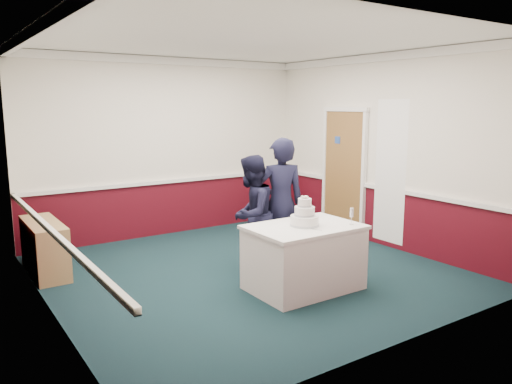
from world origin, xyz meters
TOP-DOWN VIEW (x-y plane):
  - ground at (0.00, 0.00)m, footprint 5.00×5.00m
  - room_shell at (0.08, 0.61)m, footprint 5.00×5.00m
  - sideboard at (-2.28, 1.47)m, footprint 0.41×1.20m
  - cake_table at (0.21, -0.89)m, footprint 1.32×0.92m
  - wedding_cake at (0.21, -0.89)m, footprint 0.35×0.35m
  - cake_knife at (0.18, -1.09)m, footprint 0.09×0.21m
  - champagne_flute at (0.71, -1.17)m, footprint 0.05×0.05m
  - person_man at (0.04, 0.00)m, footprint 0.96×0.91m
  - person_woman at (0.45, -0.08)m, footprint 0.77×0.65m

SIDE VIEW (x-z plane):
  - ground at x=0.00m, z-range 0.00..0.00m
  - sideboard at x=-2.28m, z-range 0.00..0.70m
  - cake_table at x=0.21m, z-range 0.01..0.80m
  - person_man at x=0.04m, z-range 0.00..1.57m
  - cake_knife at x=0.18m, z-range 0.79..0.79m
  - person_woman at x=0.45m, z-range 0.00..1.79m
  - wedding_cake at x=0.21m, z-range 0.72..1.08m
  - champagne_flute at x=0.71m, z-range 0.83..1.03m
  - room_shell at x=0.08m, z-range 0.47..3.47m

